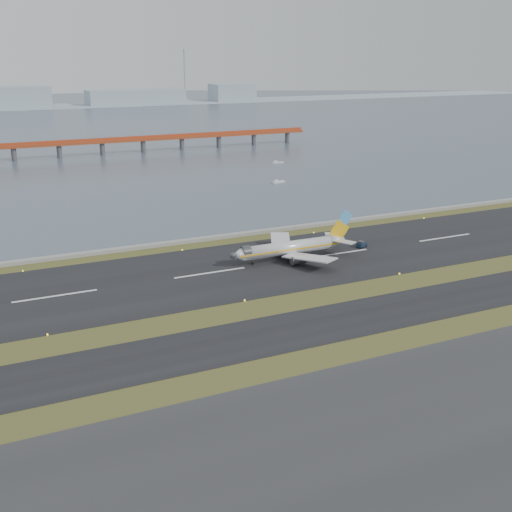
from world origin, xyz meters
The scene contains 12 objects.
ground centered at (0.00, 0.00, 0.00)m, with size 1000.00×1000.00×0.00m, color #354217.
apron_strip centered at (0.00, -55.00, 0.05)m, with size 1000.00×50.00×0.10m, color #2A2A2C.
taxiway_strip centered at (0.00, -12.00, 0.05)m, with size 1000.00×18.00×0.10m, color black.
runway_strip centered at (0.00, 30.00, 0.05)m, with size 1000.00×45.00×0.10m, color black.
seawall centered at (0.00, 60.00, 0.50)m, with size 1000.00×2.50×1.00m, color gray.
bay_water centered at (0.00, 460.00, 0.00)m, with size 1400.00×800.00×1.30m, color #445162.
red_pier centered at (20.00, 250.00, 7.28)m, with size 260.00×5.00×10.20m.
far_shoreline centered at (13.62, 620.00, 6.07)m, with size 1400.00×80.00×60.50m.
airliner centered at (25.64, 31.42, 3.46)m, with size 38.52×32.89×12.80m.
pushback_tug centered at (49.91, 32.38, 1.02)m, with size 3.73×2.99×2.09m.
workboat_near centered at (73.23, 133.05, 0.48)m, with size 6.49×3.04×1.52m.
workboat_far centered at (97.65, 180.90, 0.47)m, with size 6.41×3.33×1.49m.
Camera 1 is at (-57.88, -121.19, 56.06)m, focal length 45.00 mm.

